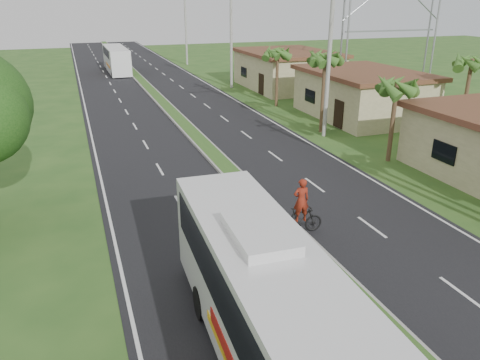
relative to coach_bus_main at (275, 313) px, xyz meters
name	(u,v)px	position (x,y,z in m)	size (l,w,h in m)	color
ground	(370,317)	(3.73, 1.34, -2.05)	(180.00, 180.00, 0.00)	#2A511D
road_asphalt	(198,140)	(3.73, 21.34, -2.04)	(14.00, 160.00, 0.02)	black
median_strip	(198,138)	(3.73, 21.34, -1.95)	(1.20, 160.00, 0.18)	gray
lane_edge_left	(95,150)	(-2.97, 21.34, -2.05)	(0.12, 160.00, 0.01)	silver
lane_edge_right	(288,131)	(10.43, 21.34, -2.05)	(0.12, 160.00, 0.01)	silver
shop_mid	(362,94)	(17.73, 23.34, -0.19)	(7.60, 10.60, 3.67)	tan
shop_far	(287,69)	(17.73, 37.34, -0.12)	(8.60, 11.60, 3.82)	tan
palm_verge_b	(397,86)	(13.13, 13.34, 2.31)	(2.40, 2.40, 5.05)	#473321
palm_verge_c	(325,58)	(12.53, 20.34, 3.07)	(2.40, 2.40, 5.85)	#473321
palm_verge_d	(278,53)	(13.03, 29.34, 2.50)	(2.40, 2.40, 5.25)	#473321
palm_behind_shop	(472,63)	(21.23, 16.34, 2.88)	(2.40, 2.40, 5.65)	#473321
utility_pole_b	(330,42)	(12.20, 19.34, 4.21)	(3.20, 0.28, 12.00)	gray
utility_pole_c	(231,32)	(12.23, 39.34, 3.62)	(1.60, 0.28, 11.00)	gray
utility_pole_d	(186,25)	(12.23, 59.34, 3.37)	(1.60, 0.28, 10.50)	gray
billboard_lattice	(391,22)	(25.73, 31.34, 4.77)	(10.18, 1.18, 12.07)	gray
coach_bus_main	(275,313)	(0.00, 0.00, 0.00)	(2.83, 11.62, 3.73)	silver
coach_bus_far	(116,58)	(1.93, 54.82, -0.26)	(2.46, 10.85, 3.16)	white
motorcyclist	(301,214)	(4.17, 6.89, -1.21)	(1.91, 0.67, 2.36)	black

